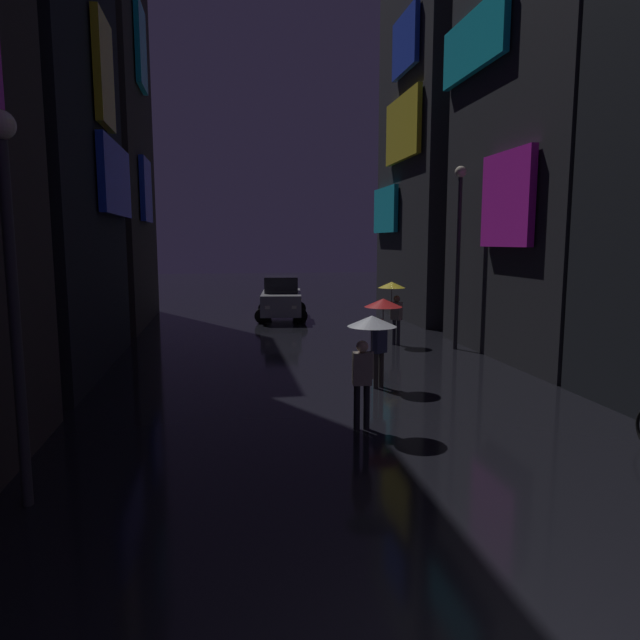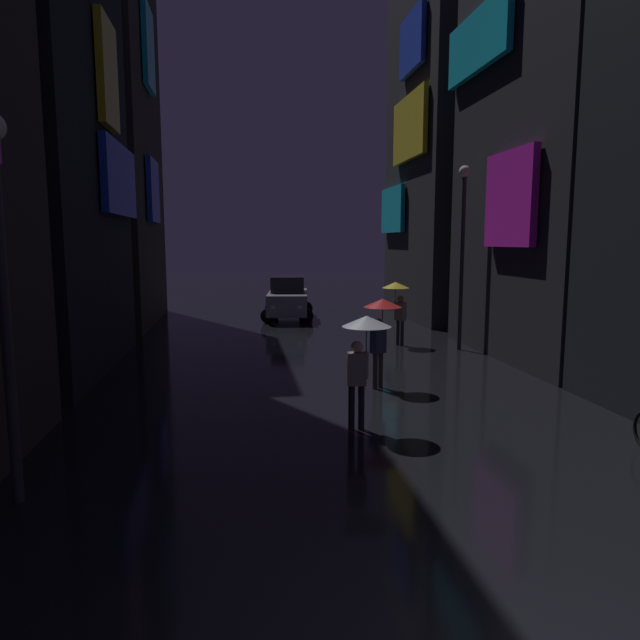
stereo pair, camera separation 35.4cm
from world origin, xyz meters
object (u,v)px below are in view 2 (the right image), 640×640
object	(u,v)px
streetlamp_right_far	(463,237)
pedestrian_midstreet_centre_yellow	(397,296)
pedestrian_far_right_red	(381,318)
streetlamp_left_near	(1,263)
car_distant	(288,298)
pedestrian_midstreet_left_clear	(363,340)

from	to	relation	value
streetlamp_right_far	pedestrian_midstreet_centre_yellow	bearing A→B (deg)	147.80
pedestrian_far_right_red	streetlamp_left_near	world-z (taller)	streetlamp_left_near
car_distant	streetlamp_left_near	distance (m)	18.48
pedestrian_midstreet_centre_yellow	pedestrian_far_right_red	size ratio (longest dim) A/B	1.00
pedestrian_midstreet_centre_yellow	pedestrian_midstreet_left_clear	xyz separation A→B (m)	(-3.03, -8.34, 0.00)
pedestrian_far_right_red	streetlamp_right_far	distance (m)	5.98
pedestrian_far_right_red	pedestrian_midstreet_left_clear	xyz separation A→B (m)	(-1.09, -2.95, 0.00)
car_distant	pedestrian_midstreet_left_clear	bearing A→B (deg)	-90.01
pedestrian_midstreet_left_clear	pedestrian_midstreet_centre_yellow	bearing A→B (deg)	70.05
pedestrian_midstreet_centre_yellow	pedestrian_midstreet_left_clear	world-z (taller)	same
streetlamp_right_far	streetlamp_left_near	xyz separation A→B (m)	(-10.00, -9.48, -0.41)
car_distant	streetlamp_right_far	xyz separation A→B (m)	(4.79, -8.11, 2.67)
pedestrian_far_right_red	streetlamp_left_near	bearing A→B (deg)	-140.47
pedestrian_midstreet_centre_yellow	car_distant	distance (m)	7.66
car_distant	streetlamp_left_near	xyz separation A→B (m)	(-5.21, -17.59, 2.26)
streetlamp_right_far	streetlamp_left_near	distance (m)	13.78
pedestrian_midstreet_left_clear	car_distant	distance (m)	15.35
pedestrian_midstreet_centre_yellow	streetlamp_right_far	bearing A→B (deg)	-32.20
pedestrian_midstreet_centre_yellow	streetlamp_right_far	size ratio (longest dim) A/B	0.37
pedestrian_far_right_red	pedestrian_midstreet_centre_yellow	bearing A→B (deg)	70.26
pedestrian_midstreet_centre_yellow	car_distant	size ratio (longest dim) A/B	0.49
pedestrian_midstreet_left_clear	streetlamp_right_far	xyz separation A→B (m)	(4.79, 7.23, 1.92)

